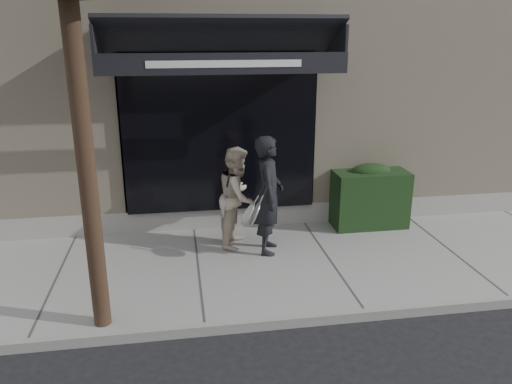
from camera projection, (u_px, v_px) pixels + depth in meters
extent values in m
plane|color=black|center=(328.00, 265.00, 7.71)|extent=(80.00, 80.00, 0.00)
cube|color=gray|center=(329.00, 262.00, 7.69)|extent=(20.00, 3.00, 0.12)
cube|color=gray|center=(365.00, 315.00, 6.23)|extent=(20.00, 0.10, 0.14)
cube|color=beige|center=(270.00, 63.00, 11.56)|extent=(14.00, 7.00, 5.50)
cube|color=gray|center=(302.00, 213.00, 9.23)|extent=(14.02, 0.42, 0.50)
cube|color=black|center=(220.00, 134.00, 8.39)|extent=(3.20, 0.30, 2.60)
cube|color=gray|center=(123.00, 135.00, 8.28)|extent=(0.08, 0.40, 2.60)
cube|color=gray|center=(310.00, 130.00, 8.77)|extent=(0.08, 0.40, 2.60)
cube|color=gray|center=(217.00, 51.00, 8.12)|extent=(3.36, 0.40, 0.12)
cube|color=black|center=(221.00, 35.00, 7.38)|extent=(3.60, 1.03, 0.55)
cube|color=black|center=(225.00, 64.00, 7.03)|extent=(3.60, 0.05, 0.30)
cube|color=white|center=(225.00, 64.00, 7.00)|extent=(2.20, 0.01, 0.10)
cube|color=black|center=(97.00, 41.00, 7.13)|extent=(0.04, 1.00, 0.45)
cube|color=black|center=(336.00, 40.00, 7.67)|extent=(0.04, 1.00, 0.45)
cube|color=black|center=(369.00, 198.00, 8.86)|extent=(1.30, 0.70, 1.00)
ellipsoid|color=black|center=(371.00, 171.00, 8.71)|extent=(0.71, 0.38, 0.27)
cylinder|color=black|center=(83.00, 135.00, 5.27)|extent=(0.20, 0.20, 4.80)
imported|color=black|center=(269.00, 195.00, 7.66)|extent=(0.58, 0.76, 1.85)
torus|color=silver|center=(255.00, 214.00, 7.38)|extent=(0.17, 0.32, 0.29)
cylinder|color=silver|center=(255.00, 214.00, 7.38)|extent=(0.13, 0.28, 0.25)
cylinder|color=silver|center=(255.00, 214.00, 7.38)|extent=(0.17, 0.04, 0.09)
cylinder|color=black|center=(255.00, 214.00, 7.38)|extent=(0.20, 0.05, 0.11)
torus|color=silver|center=(248.00, 214.00, 7.38)|extent=(0.18, 0.31, 0.27)
cylinder|color=silver|center=(248.00, 214.00, 7.38)|extent=(0.15, 0.27, 0.24)
cylinder|color=silver|center=(248.00, 214.00, 7.38)|extent=(0.17, 0.02, 0.11)
cylinder|color=black|center=(248.00, 214.00, 7.38)|extent=(0.19, 0.04, 0.13)
imported|color=beige|center=(238.00, 197.00, 7.96)|extent=(0.85, 0.95, 1.62)
torus|color=silver|center=(224.00, 206.00, 7.72)|extent=(0.10, 0.31, 0.30)
cylinder|color=silver|center=(224.00, 206.00, 7.72)|extent=(0.07, 0.27, 0.27)
cylinder|color=silver|center=(224.00, 206.00, 7.72)|extent=(0.18, 0.03, 0.05)
cylinder|color=black|center=(224.00, 206.00, 7.72)|extent=(0.20, 0.04, 0.07)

